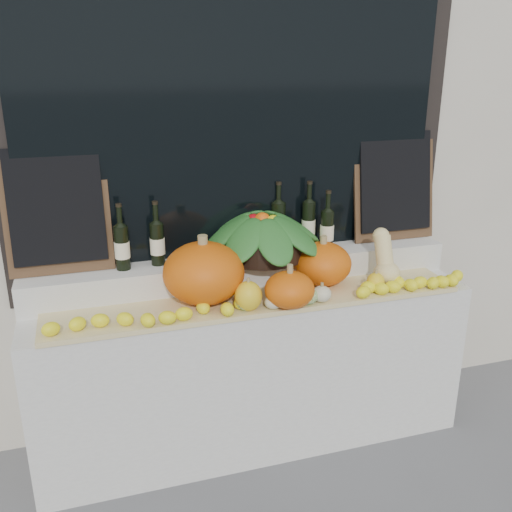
% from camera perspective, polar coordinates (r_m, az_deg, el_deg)
% --- Properties ---
extents(storefront_facade, '(7.00, 0.94, 4.50)m').
position_cam_1_polar(storefront_facade, '(3.43, -4.24, 22.55)').
color(storefront_facade, beige).
rests_on(storefront_facade, ground).
extents(display_sill, '(2.30, 0.55, 0.88)m').
position_cam_1_polar(display_sill, '(3.18, -0.41, -11.16)').
color(display_sill, silver).
rests_on(display_sill, ground).
extents(rear_tier, '(2.30, 0.25, 0.16)m').
position_cam_1_polar(rear_tier, '(3.08, -1.23, -1.45)').
color(rear_tier, silver).
rests_on(rear_tier, display_sill).
extents(straw_bedding, '(2.10, 0.32, 0.02)m').
position_cam_1_polar(straw_bedding, '(2.87, 0.30, -4.61)').
color(straw_bedding, tan).
rests_on(straw_bedding, display_sill).
extents(pumpkin_left, '(0.51, 0.51, 0.30)m').
position_cam_1_polar(pumpkin_left, '(2.80, -5.25, -1.69)').
color(pumpkin_left, '#DF5E0B').
rests_on(pumpkin_left, straw_bedding).
extents(pumpkin_right, '(0.34, 0.34, 0.23)m').
position_cam_1_polar(pumpkin_right, '(3.03, 6.67, -0.77)').
color(pumpkin_right, '#DF5E0B').
rests_on(pumpkin_right, straw_bedding).
extents(pumpkin_center, '(0.32, 0.32, 0.18)m').
position_cam_1_polar(pumpkin_center, '(2.75, 3.37, -3.38)').
color(pumpkin_center, '#DF5E0B').
rests_on(pumpkin_center, straw_bedding).
extents(butternut_squash, '(0.14, 0.21, 0.29)m').
position_cam_1_polar(butternut_squash, '(3.10, 12.77, -0.47)').
color(butternut_squash, '#EED58C').
rests_on(butternut_squash, straw_bedding).
extents(decorative_gourds, '(0.81, 0.15, 0.17)m').
position_cam_1_polar(decorative_gourds, '(2.78, 2.70, -3.92)').
color(decorative_gourds, '#347021').
rests_on(decorative_gourds, straw_bedding).
extents(lemon_heap, '(2.20, 0.16, 0.06)m').
position_cam_1_polar(lemon_heap, '(2.75, 0.98, -4.67)').
color(lemon_heap, '#FFF61A').
rests_on(lemon_heap, straw_bedding).
extents(produce_bowl, '(0.70, 0.70, 0.25)m').
position_cam_1_polar(produce_bowl, '(3.03, 0.63, 2.20)').
color(produce_bowl, black).
rests_on(produce_bowl, rear_tier).
extents(wine_bottle_far_left, '(0.08, 0.08, 0.34)m').
position_cam_1_polar(wine_bottle_far_left, '(2.92, -13.26, 0.91)').
color(wine_bottle_far_left, black).
rests_on(wine_bottle_far_left, rear_tier).
extents(wine_bottle_near_left, '(0.08, 0.08, 0.33)m').
position_cam_1_polar(wine_bottle_near_left, '(2.95, -9.84, 1.29)').
color(wine_bottle_near_left, black).
rests_on(wine_bottle_near_left, rear_tier).
extents(wine_bottle_tall, '(0.08, 0.08, 0.38)m').
position_cam_1_polar(wine_bottle_tall, '(3.14, 2.23, 3.10)').
color(wine_bottle_tall, black).
rests_on(wine_bottle_tall, rear_tier).
extents(wine_bottle_near_right, '(0.08, 0.08, 0.38)m').
position_cam_1_polar(wine_bottle_near_right, '(3.16, 5.26, 3.19)').
color(wine_bottle_near_right, black).
rests_on(wine_bottle_near_right, rear_tier).
extents(wine_bottle_far_right, '(0.08, 0.08, 0.34)m').
position_cam_1_polar(wine_bottle_far_right, '(3.15, 7.11, 2.63)').
color(wine_bottle_far_right, black).
rests_on(wine_bottle_far_right, rear_tier).
extents(chalkboard_left, '(0.50, 0.13, 0.61)m').
position_cam_1_polar(chalkboard_left, '(2.92, -19.33, 4.48)').
color(chalkboard_left, '#4C331E').
rests_on(chalkboard_left, rear_tier).
extents(chalkboard_right, '(0.50, 0.13, 0.61)m').
position_cam_1_polar(chalkboard_right, '(3.38, 13.70, 6.99)').
color(chalkboard_right, '#4C331E').
rests_on(chalkboard_right, rear_tier).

